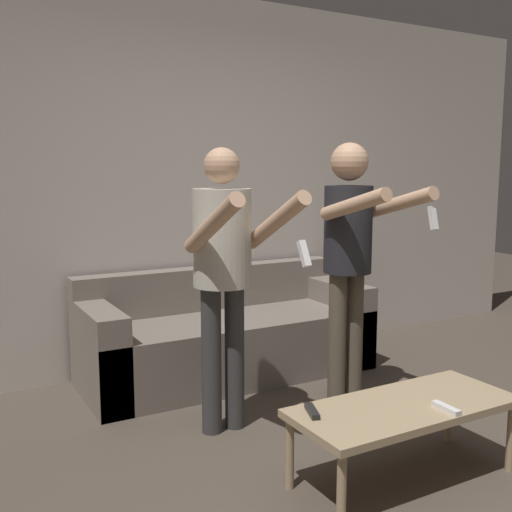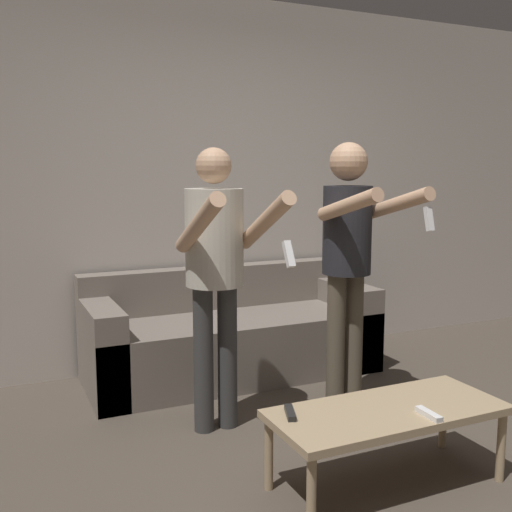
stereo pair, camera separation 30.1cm
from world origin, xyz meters
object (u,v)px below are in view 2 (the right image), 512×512
remote_far (290,413)px  person_standing_right (349,245)px  couch (232,337)px  person_standing_left (216,259)px  remote_near (429,414)px  coffee_table (388,416)px

remote_far → person_standing_right: bearing=44.0°
couch → person_standing_left: 1.16m
couch → person_standing_left: bearing=-117.2°
couch → remote_near: bearing=-84.8°
person_standing_right → person_standing_left: bearing=-179.9°
couch → coffee_table: bearing=-87.8°
coffee_table → remote_far: remote_far is taller
person_standing_right → coffee_table: person_standing_right is taller
couch → person_standing_left: (-0.42, -0.82, 0.70)m
person_standing_right → remote_near: (-0.25, -1.04, -0.61)m
remote_near → remote_far: bearing=153.9°
person_standing_left → remote_far: person_standing_left is taller
person_standing_left → coffee_table: person_standing_left is taller
person_standing_right → remote_near: 1.23m
person_standing_right → coffee_table: bearing=-112.0°
person_standing_left → person_standing_right: 0.85m
couch → person_standing_right: size_ratio=1.26×
coffee_table → remote_near: bearing=-56.2°
person_standing_right → remote_near: person_standing_right is taller
person_standing_left → person_standing_right: size_ratio=0.97×
couch → person_standing_right: 1.18m
remote_far → person_standing_left: bearing=93.6°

